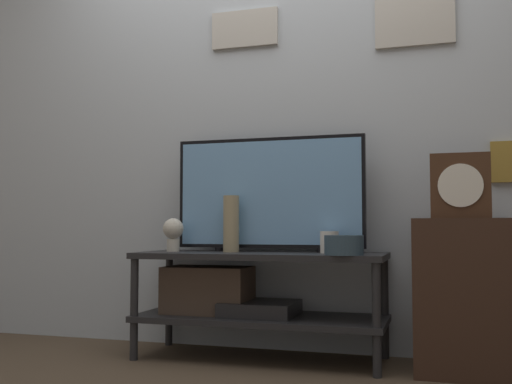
% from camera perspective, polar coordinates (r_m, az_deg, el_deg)
% --- Properties ---
extents(ground_plane, '(12.00, 12.00, 0.00)m').
position_cam_1_polar(ground_plane, '(2.83, -1.23, -16.75)').
color(ground_plane, '#4C3D2D').
extents(wall_back, '(6.40, 0.08, 2.70)m').
position_cam_1_polar(wall_back, '(3.36, 1.87, 8.63)').
color(wall_back, '#B2BCC6').
rests_on(wall_back, ground_plane).
extents(media_console, '(1.25, 0.46, 0.53)m').
position_cam_1_polar(media_console, '(3.06, -1.45, -9.43)').
color(media_console, '#232326').
rests_on(media_console, ground_plane).
extents(television, '(1.00, 0.05, 0.59)m').
position_cam_1_polar(television, '(3.11, 1.26, -0.08)').
color(television, black).
rests_on(television, media_console).
extents(vase_tall_ceramic, '(0.08, 0.08, 0.29)m').
position_cam_1_polar(vase_tall_ceramic, '(3.08, -2.38, -3.04)').
color(vase_tall_ceramic, tan).
rests_on(vase_tall_ceramic, media_console).
extents(vase_wide_bowl, '(0.18, 0.18, 0.09)m').
position_cam_1_polar(vase_wide_bowl, '(2.76, 8.38, -5.03)').
color(vase_wide_bowl, '#2D4251').
rests_on(vase_wide_bowl, media_console).
extents(candle_jar, '(0.09, 0.09, 0.11)m').
position_cam_1_polar(candle_jar, '(2.95, 7.01, -4.77)').
color(candle_jar, silver).
rests_on(candle_jar, media_console).
extents(decorative_bust, '(0.11, 0.11, 0.17)m').
position_cam_1_polar(decorative_bust, '(3.18, -7.89, -3.76)').
color(decorative_bust, beige).
rests_on(decorative_bust, media_console).
extents(side_table, '(0.45, 0.44, 0.69)m').
position_cam_1_polar(side_table, '(2.92, 19.28, -9.25)').
color(side_table, '#382319').
rests_on(side_table, ground_plane).
extents(mantel_clock, '(0.26, 0.11, 0.30)m').
position_cam_1_polar(mantel_clock, '(2.87, 18.86, 0.54)').
color(mantel_clock, '#422819').
rests_on(mantel_clock, side_table).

